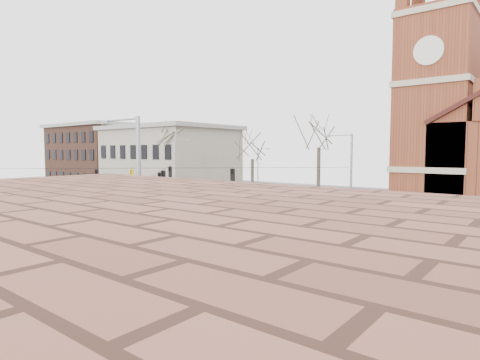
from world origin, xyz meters
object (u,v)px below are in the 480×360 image
Objects in this scene: signal_pole_nw at (176,173)px; cargo_van at (135,243)px; parked_car_b at (454,250)px; tree_nw_far at (170,142)px; tree_ne at (319,142)px; signal_pole_se at (137,211)px; streetlight_north_a at (259,171)px; parked_car_a at (378,242)px; signal_pole_ne at (349,181)px; streetlight_north_b at (319,167)px; tree_nw_near at (252,155)px.

cargo_van is at bearing -50.00° from signal_pole_nw.
cargo_van is 22.62m from parked_car_b.
cargo_van is 0.44× the size of tree_nw_far.
parked_car_b is at bearing -21.53° from tree_ne.
signal_pole_se reaches higher than parked_car_b.
tree_nw_far is 1.04× the size of tree_ne.
signal_pole_se is at bearing 170.87° from parked_car_b.
streetlight_north_a is at bearing 73.19° from parked_car_b.
cargo_van is at bearing 137.32° from parked_car_a.
signal_pole_ne and signal_pole_nw have the same top height.
streetlight_north_b reaches higher than cargo_van.
signal_pole_nw is at bearing 100.11° from parked_car_b.
streetlight_north_b is (-21.97, 36.50, -0.48)m from signal_pole_ne.
streetlight_north_a is 15.76m from tree_nw_far.
parked_car_b is 0.31× the size of tree_nw_far.
signal_pole_se is at bearing -63.72° from tree_nw_near.
parked_car_a is 0.25× the size of tree_nw_far.
signal_pole_ne is at bearing 75.35° from cargo_van.
tree_ne is at bearing 99.82° from signal_pole_se.
streetlight_north_a is at bearing 141.81° from tree_ne.
signal_pole_nw is 2.36× the size of parked_car_b.
signal_pole_ne reaches higher than parked_car_a.
cargo_van is 1.43× the size of parked_car_b.
parked_car_a is 18.36m from tree_nw_near.
tree_ne is at bearing 2.11° from tree_nw_far.
streetlight_north_a is 20.00m from streetlight_north_b.
signal_pole_nw is 5.53m from tree_nw_far.
signal_pole_se reaches higher than streetlight_north_a.
signal_pole_nw is 1.12× the size of streetlight_north_b.
signal_pole_ne is 23.00m from signal_pole_se.
tree_ne is (-4.45, 2.72, 3.58)m from signal_pole_ne.
parked_car_a is at bearing 78.96° from signal_pole_se.
signal_pole_ne is 0.73× the size of tree_nw_far.
cargo_van is 18.39m from parked_car_a.
tree_ne reaches higher than streetlight_north_b.
tree_ne is (17.52, -33.78, 4.06)m from streetlight_north_b.
signal_pole_se is 1.12× the size of streetlight_north_b.
tree_nw_near is (9.58, -14.39, 2.71)m from streetlight_north_a.
cargo_van is (-8.57, 6.23, -3.79)m from signal_pole_se.
streetlight_north_b is 2.10× the size of parked_car_b.
signal_pole_ne is 1.00× the size of signal_pole_nw.
parked_car_b is 22.92m from tree_nw_near.
tree_nw_far is (-17.45, 18.69, 7.73)m from cargo_van.
signal_pole_ne is at bearing -9.65° from tree_nw_near.
tree_nw_far reaches higher than tree_nw_near.
tree_nw_far is (-4.04, -14.58, 4.42)m from streetlight_north_a.
streetlight_north_b is at bearing 117.41° from tree_ne.
cargo_van is 26.71m from tree_nw_far.
tree_nw_near is (10.25, 2.11, 2.23)m from signal_pole_nw.
tree_nw_near is at bearing -175.60° from tree_ne.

